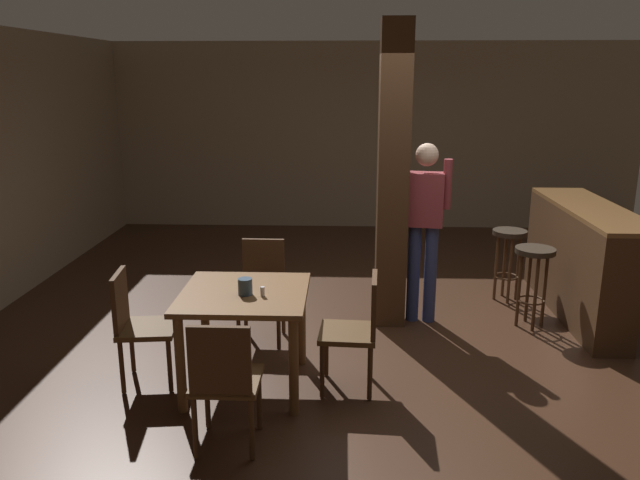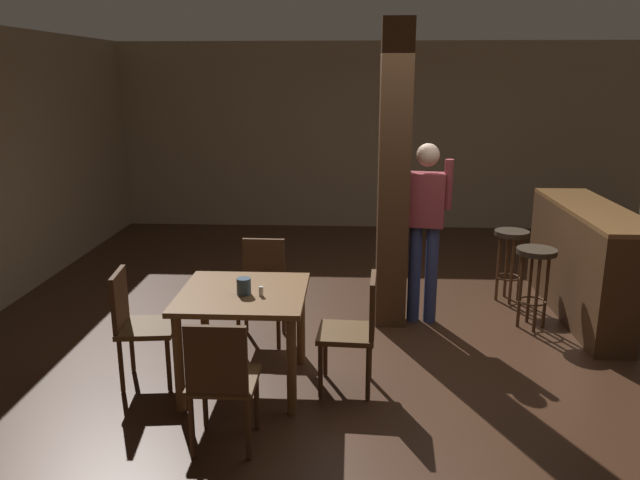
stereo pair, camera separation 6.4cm
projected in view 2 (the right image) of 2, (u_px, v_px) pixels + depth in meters
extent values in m
plane|color=#382114|center=(395.00, 345.00, 5.53)|extent=(10.80, 10.80, 0.00)
cube|color=gray|center=(379.00, 137.00, 9.51)|extent=(8.00, 0.10, 2.80)
cube|color=#422816|center=(394.00, 179.00, 5.68)|extent=(0.28, 0.28, 2.80)
cube|color=brown|center=(243.00, 294.00, 4.63)|extent=(0.93, 0.93, 0.04)
cylinder|color=brown|center=(301.00, 322.00, 5.09)|extent=(0.07, 0.07, 0.73)
cylinder|color=brown|center=(205.00, 320.00, 5.13)|extent=(0.07, 0.07, 0.73)
cylinder|color=brown|center=(292.00, 366.00, 4.32)|extent=(0.07, 0.07, 0.73)
cylinder|color=brown|center=(179.00, 364.00, 4.36)|extent=(0.07, 0.07, 0.73)
cube|color=#4C3319|center=(261.00, 294.00, 5.50)|extent=(0.43, 0.43, 0.04)
cube|color=#422816|center=(264.00, 263.00, 5.63)|extent=(0.38, 0.04, 0.45)
cylinder|color=#422816|center=(278.00, 326.00, 5.38)|extent=(0.04, 0.04, 0.43)
cylinder|color=#422816|center=(238.00, 324.00, 5.40)|extent=(0.04, 0.04, 0.43)
cylinder|color=#422816|center=(284.00, 311.00, 5.72)|extent=(0.04, 0.04, 0.43)
cylinder|color=#422816|center=(246.00, 310.00, 5.74)|extent=(0.04, 0.04, 0.43)
cube|color=#4C3319|center=(147.00, 328.00, 4.77)|extent=(0.47, 0.47, 0.04)
cube|color=#422816|center=(119.00, 300.00, 4.70)|extent=(0.08, 0.38, 0.45)
cylinder|color=#422816|center=(176.00, 344.00, 5.00)|extent=(0.04, 0.04, 0.43)
cylinder|color=#422816|center=(169.00, 364.00, 4.67)|extent=(0.04, 0.04, 0.43)
cylinder|color=#422816|center=(132.00, 346.00, 4.98)|extent=(0.04, 0.04, 0.43)
cylinder|color=#422816|center=(121.00, 365.00, 4.64)|extent=(0.04, 0.04, 0.43)
cube|color=#4C3319|center=(346.00, 333.00, 4.66)|extent=(0.44, 0.44, 0.04)
cube|color=#422816|center=(373.00, 306.00, 4.58)|extent=(0.06, 0.38, 0.45)
cylinder|color=#422816|center=(320.00, 370.00, 4.57)|extent=(0.04, 0.04, 0.43)
cylinder|color=#422816|center=(325.00, 350.00, 4.91)|extent=(0.04, 0.04, 0.43)
cylinder|color=#422816|center=(368.00, 373.00, 4.53)|extent=(0.04, 0.04, 0.43)
cylinder|color=#422816|center=(370.00, 352.00, 4.87)|extent=(0.04, 0.04, 0.43)
cube|color=#4C3319|center=(224.00, 380.00, 3.95)|extent=(0.42, 0.42, 0.04)
cube|color=#422816|center=(216.00, 361.00, 3.70)|extent=(0.38, 0.04, 0.45)
cylinder|color=#422816|center=(205.00, 397.00, 4.18)|extent=(0.04, 0.04, 0.43)
cylinder|color=#422816|center=(257.00, 399.00, 4.17)|extent=(0.04, 0.04, 0.43)
cylinder|color=#422816|center=(192.00, 426.00, 3.85)|extent=(0.04, 0.04, 0.43)
cylinder|color=#422816|center=(248.00, 428.00, 3.83)|extent=(0.04, 0.04, 0.43)
cylinder|color=#33475B|center=(244.00, 286.00, 4.54)|extent=(0.10, 0.10, 0.12)
cylinder|color=silver|center=(261.00, 291.00, 4.52)|extent=(0.03, 0.03, 0.07)
cube|color=maroon|center=(426.00, 200.00, 5.77)|extent=(0.37, 0.25, 0.50)
sphere|color=beige|center=(428.00, 155.00, 5.66)|extent=(0.24, 0.24, 0.21)
cylinder|color=navy|center=(431.00, 275.00, 5.94)|extent=(0.14, 0.14, 0.95)
cylinder|color=navy|center=(414.00, 274.00, 5.97)|extent=(0.14, 0.14, 0.95)
cylinder|color=maroon|center=(448.00, 184.00, 5.69)|extent=(0.09, 0.09, 0.46)
cylinder|color=maroon|center=(406.00, 183.00, 5.77)|extent=(0.09, 0.09, 0.46)
cube|color=brown|center=(595.00, 210.00, 5.96)|extent=(0.56, 2.09, 0.04)
cube|color=#422816|center=(578.00, 264.00, 6.11)|extent=(0.36, 2.09, 1.05)
cylinder|color=#2D2319|center=(537.00, 251.00, 5.73)|extent=(0.37, 0.37, 0.05)
torus|color=#422816|center=(532.00, 301.00, 5.86)|extent=(0.26, 0.26, 0.02)
cylinder|color=#422816|center=(530.00, 287.00, 5.95)|extent=(0.03, 0.03, 0.72)
cylinder|color=#422816|center=(537.00, 295.00, 5.72)|extent=(0.03, 0.03, 0.72)
cylinder|color=#422816|center=(546.00, 291.00, 5.83)|extent=(0.03, 0.03, 0.72)
cylinder|color=#422816|center=(520.00, 291.00, 5.84)|extent=(0.03, 0.03, 0.72)
cylinder|color=#2D2319|center=(512.00, 233.00, 6.44)|extent=(0.35, 0.35, 0.05)
torus|color=#4C301C|center=(508.00, 277.00, 6.56)|extent=(0.25, 0.25, 0.02)
cylinder|color=#4C301C|center=(506.00, 265.00, 6.64)|extent=(0.03, 0.03, 0.71)
cylinder|color=#4C301C|center=(512.00, 272.00, 6.42)|extent=(0.03, 0.03, 0.71)
cylinder|color=#4C301C|center=(520.00, 268.00, 6.53)|extent=(0.03, 0.03, 0.71)
cylinder|color=#4C301C|center=(498.00, 268.00, 6.54)|extent=(0.03, 0.03, 0.71)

